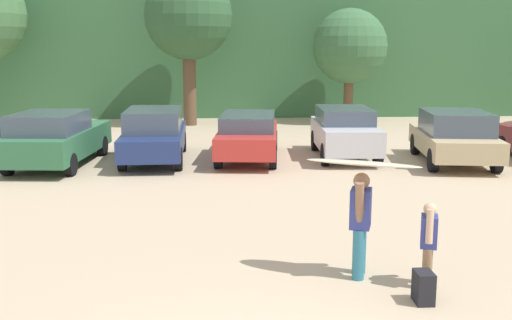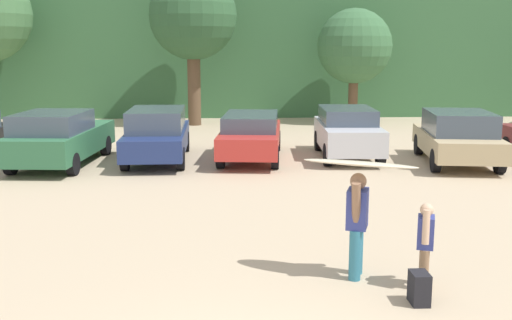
{
  "view_description": "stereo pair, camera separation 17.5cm",
  "coord_description": "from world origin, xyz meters",
  "px_view_note": "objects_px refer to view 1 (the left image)",
  "views": [
    {
      "loc": [
        -0.5,
        -5.46,
        3.52
      ],
      "look_at": [
        0.27,
        7.35,
        1.1
      ],
      "focal_mm": 43.03,
      "sensor_mm": 36.0,
      "label": 1
    },
    {
      "loc": [
        -0.32,
        -5.47,
        3.52
      ],
      "look_at": [
        0.27,
        7.35,
        1.1
      ],
      "focal_mm": 43.03,
      "sensor_mm": 36.0,
      "label": 2
    }
  ],
  "objects_px": {
    "parked_car_navy": "(154,134)",
    "person_child": "(429,239)",
    "surfboard_cream": "(363,163)",
    "person_adult": "(360,218)",
    "backpack_dropped": "(424,287)",
    "parked_car_forest_green": "(56,138)",
    "parked_car_red": "(248,134)",
    "parked_car_tan": "(454,136)",
    "parked_car_silver": "(345,131)"
  },
  "relations": [
    {
      "from": "person_child",
      "to": "surfboard_cream",
      "type": "distance_m",
      "value": 1.46
    },
    {
      "from": "parked_car_forest_green",
      "to": "person_child",
      "type": "distance_m",
      "value": 12.47
    },
    {
      "from": "parked_car_forest_green",
      "to": "person_child",
      "type": "height_order",
      "value": "parked_car_forest_green"
    },
    {
      "from": "parked_car_forest_green",
      "to": "surfboard_cream",
      "type": "height_order",
      "value": "surfboard_cream"
    },
    {
      "from": "parked_car_forest_green",
      "to": "backpack_dropped",
      "type": "bearing_deg",
      "value": -138.53
    },
    {
      "from": "parked_car_forest_green",
      "to": "parked_car_red",
      "type": "height_order",
      "value": "parked_car_forest_green"
    },
    {
      "from": "parked_car_red",
      "to": "parked_car_silver",
      "type": "height_order",
      "value": "parked_car_silver"
    },
    {
      "from": "parked_car_navy",
      "to": "person_adult",
      "type": "distance_m",
      "value": 10.68
    },
    {
      "from": "parked_car_silver",
      "to": "person_adult",
      "type": "relative_size",
      "value": 2.57
    },
    {
      "from": "parked_car_red",
      "to": "surfboard_cream",
      "type": "height_order",
      "value": "surfboard_cream"
    },
    {
      "from": "person_child",
      "to": "parked_car_silver",
      "type": "bearing_deg",
      "value": -76.75
    },
    {
      "from": "parked_car_navy",
      "to": "surfboard_cream",
      "type": "bearing_deg",
      "value": -158.59
    },
    {
      "from": "parked_car_silver",
      "to": "parked_car_tan",
      "type": "bearing_deg",
      "value": -108.57
    },
    {
      "from": "parked_car_navy",
      "to": "person_adult",
      "type": "bearing_deg",
      "value": -158.48
    },
    {
      "from": "parked_car_silver",
      "to": "surfboard_cream",
      "type": "bearing_deg",
      "value": 172.42
    },
    {
      "from": "parked_car_navy",
      "to": "parked_car_red",
      "type": "xyz_separation_m",
      "value": [
        2.89,
        0.15,
        -0.06
      ]
    },
    {
      "from": "surfboard_cream",
      "to": "backpack_dropped",
      "type": "bearing_deg",
      "value": 149.02
    },
    {
      "from": "parked_car_forest_green",
      "to": "backpack_dropped",
      "type": "xyz_separation_m",
      "value": [
        7.59,
        -10.29,
        -0.61
      ]
    },
    {
      "from": "parked_car_red",
      "to": "parked_car_tan",
      "type": "relative_size",
      "value": 1.07
    },
    {
      "from": "parked_car_tan",
      "to": "backpack_dropped",
      "type": "relative_size",
      "value": 10.13
    },
    {
      "from": "parked_car_red",
      "to": "parked_car_forest_green",
      "type": "bearing_deg",
      "value": 103.21
    },
    {
      "from": "parked_car_navy",
      "to": "parked_car_silver",
      "type": "distance_m",
      "value": 5.94
    },
    {
      "from": "person_adult",
      "to": "parked_car_forest_green",
      "type": "bearing_deg",
      "value": -34.98
    },
    {
      "from": "surfboard_cream",
      "to": "parked_car_navy",
      "type": "bearing_deg",
      "value": -42.27
    },
    {
      "from": "parked_car_forest_green",
      "to": "surfboard_cream",
      "type": "xyz_separation_m",
      "value": [
        6.92,
        -9.29,
        0.95
      ]
    },
    {
      "from": "person_adult",
      "to": "surfboard_cream",
      "type": "height_order",
      "value": "surfboard_cream"
    },
    {
      "from": "person_child",
      "to": "surfboard_cream",
      "type": "xyz_separation_m",
      "value": [
        -0.91,
        0.41,
        1.07
      ]
    },
    {
      "from": "backpack_dropped",
      "to": "person_adult",
      "type": "bearing_deg",
      "value": 122.55
    },
    {
      "from": "person_child",
      "to": "surfboard_cream",
      "type": "height_order",
      "value": "surfboard_cream"
    },
    {
      "from": "parked_car_forest_green",
      "to": "surfboard_cream",
      "type": "relative_size",
      "value": 2.77
    },
    {
      "from": "surfboard_cream",
      "to": "person_child",
      "type": "bearing_deg",
      "value": -179.02
    },
    {
      "from": "parked_car_silver",
      "to": "parked_car_forest_green",
      "type": "bearing_deg",
      "value": 98.22
    },
    {
      "from": "parked_car_forest_green",
      "to": "parked_car_navy",
      "type": "xyz_separation_m",
      "value": [
        2.81,
        0.61,
        0.01
      ]
    },
    {
      "from": "parked_car_tan",
      "to": "backpack_dropped",
      "type": "bearing_deg",
      "value": 164.97
    },
    {
      "from": "person_adult",
      "to": "backpack_dropped",
      "type": "relative_size",
      "value": 3.62
    },
    {
      "from": "backpack_dropped",
      "to": "parked_car_navy",
      "type": "bearing_deg",
      "value": 113.7
    },
    {
      "from": "parked_car_navy",
      "to": "person_child",
      "type": "bearing_deg",
      "value": -155.17
    },
    {
      "from": "surfboard_cream",
      "to": "backpack_dropped",
      "type": "xyz_separation_m",
      "value": [
        0.67,
        -0.99,
        -1.56
      ]
    },
    {
      "from": "person_adult",
      "to": "surfboard_cream",
      "type": "bearing_deg",
      "value": 107.18
    },
    {
      "from": "parked_car_red",
      "to": "backpack_dropped",
      "type": "relative_size",
      "value": 10.82
    },
    {
      "from": "parked_car_navy",
      "to": "parked_car_tan",
      "type": "relative_size",
      "value": 1.05
    },
    {
      "from": "parked_car_navy",
      "to": "surfboard_cream",
      "type": "xyz_separation_m",
      "value": [
        4.12,
        -9.9,
        0.95
      ]
    },
    {
      "from": "parked_car_forest_green",
      "to": "parked_car_red",
      "type": "distance_m",
      "value": 5.74
    },
    {
      "from": "parked_car_tan",
      "to": "person_child",
      "type": "distance_m",
      "value": 10.19
    },
    {
      "from": "parked_car_silver",
      "to": "person_child",
      "type": "bearing_deg",
      "value": 177.66
    },
    {
      "from": "person_child",
      "to": "parked_car_red",
      "type": "bearing_deg",
      "value": -60.25
    },
    {
      "from": "person_child",
      "to": "surfboard_cream",
      "type": "bearing_deg",
      "value": -6.0
    },
    {
      "from": "parked_car_red",
      "to": "surfboard_cream",
      "type": "distance_m",
      "value": 10.18
    },
    {
      "from": "parked_car_forest_green",
      "to": "parked_car_silver",
      "type": "distance_m",
      "value": 8.79
    },
    {
      "from": "parked_car_navy",
      "to": "person_child",
      "type": "xyz_separation_m",
      "value": [
        5.03,
        -10.31,
        -0.12
      ]
    }
  ]
}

